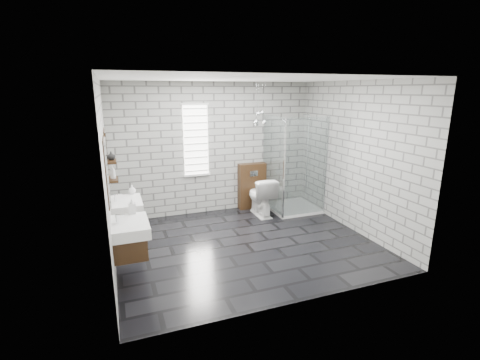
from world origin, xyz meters
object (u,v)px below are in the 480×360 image
vanity_left (127,229)px  cistern_panel (252,186)px  toilet (261,196)px  shower_enclosure (292,189)px  vanity_right (124,206)px

vanity_left → cistern_panel: bearing=39.7°
vanity_left → toilet: 3.25m
vanity_left → shower_enclosure: bearing=26.9°
vanity_left → toilet: vanity_left is taller
shower_enclosure → toilet: shower_enclosure is taller
vanity_left → shower_enclosure: shower_enclosure is taller
vanity_left → vanity_right: 0.98m
vanity_right → shower_enclosure: bearing=12.4°
vanity_right → cistern_panel: (2.71, 1.26, -0.26)m
vanity_right → cistern_panel: size_ratio=1.57×
vanity_left → cistern_panel: 3.53m
vanity_left → vanity_right: (0.00, 0.98, 0.00)m
vanity_left → cistern_panel: vanity_left is taller
cistern_panel → shower_enclosure: shower_enclosure is taller
cistern_panel → toilet: size_ratio=1.24×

